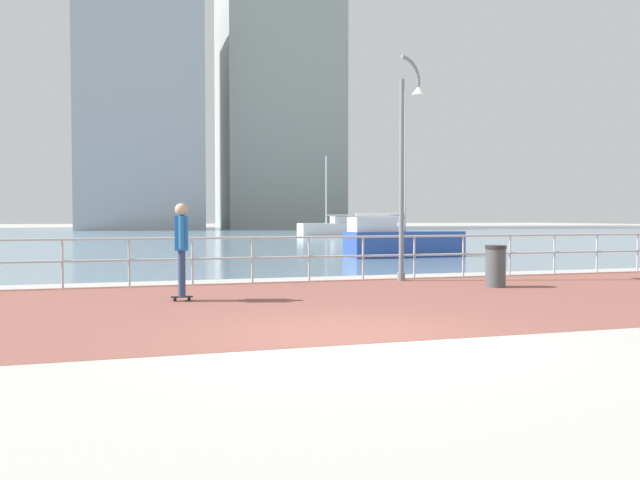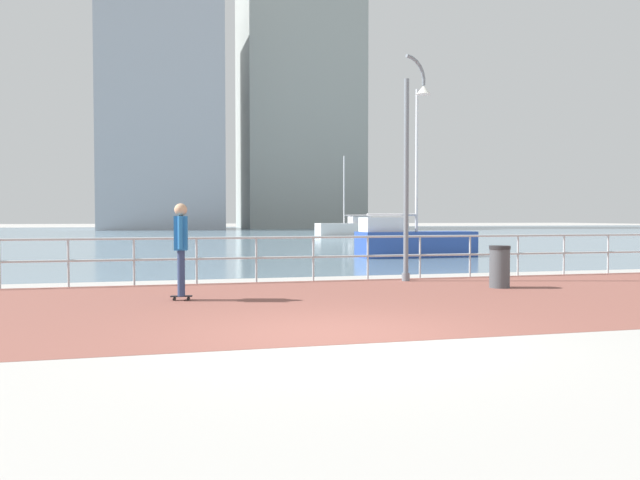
# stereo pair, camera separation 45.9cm
# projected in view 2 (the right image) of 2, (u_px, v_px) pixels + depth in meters

# --- Properties ---
(ground) EXTENTS (220.00, 220.00, 0.00)m
(ground) POSITION_uv_depth(u_px,v_px,m) (190.00, 238.00, 47.14)
(ground) COLOR #ADAAA5
(brick_paving) EXTENTS (28.00, 7.63, 0.01)m
(brick_paving) POSITION_uv_depth(u_px,v_px,m) (288.00, 303.00, 11.44)
(brick_paving) COLOR brown
(brick_paving) RESTS_ON ground
(harbor_water) EXTENTS (180.00, 88.00, 0.00)m
(harbor_water) POSITION_uv_depth(u_px,v_px,m) (183.00, 234.00, 58.70)
(harbor_water) COLOR #6B899E
(harbor_water) RESTS_ON ground
(waterfront_railing) EXTENTS (25.25, 0.06, 1.10)m
(waterfront_railing) POSITION_uv_depth(u_px,v_px,m) (256.00, 251.00, 15.11)
(waterfront_railing) COLOR #B2BCC1
(waterfront_railing) RESTS_ON ground
(lamppost) EXTENTS (0.79, 0.45, 5.48)m
(lamppost) POSITION_uv_depth(u_px,v_px,m) (411.00, 156.00, 15.41)
(lamppost) COLOR slate
(lamppost) RESTS_ON ground
(skateboarder) EXTENTS (0.41, 0.56, 1.81)m
(skateboarder) POSITION_uv_depth(u_px,v_px,m) (181.00, 242.00, 11.79)
(skateboarder) COLOR black
(skateboarder) RESTS_ON ground
(trash_bin) EXTENTS (0.46, 0.46, 0.93)m
(trash_bin) POSITION_uv_depth(u_px,v_px,m) (500.00, 267.00, 13.94)
(trash_bin) COLOR #474C51
(trash_bin) RESTS_ON ground
(sailboat_white) EXTENTS (5.01, 2.07, 6.84)m
(sailboat_white) POSITION_uv_depth(u_px,v_px,m) (346.00, 228.00, 54.95)
(sailboat_white) COLOR white
(sailboat_white) RESTS_ON ground
(sailboat_navy) EXTENTS (4.71, 1.66, 6.52)m
(sailboat_navy) POSITION_uv_depth(u_px,v_px,m) (412.00, 241.00, 24.74)
(sailboat_navy) COLOR #284799
(sailboat_navy) RESTS_ON ground
(tower_brick) EXTENTS (16.44, 15.72, 41.17)m
(tower_brick) POSITION_uv_depth(u_px,v_px,m) (298.00, 93.00, 92.92)
(tower_brick) COLOR #939993
(tower_brick) RESTS_ON ground
(tower_glass) EXTENTS (15.21, 16.01, 30.62)m
(tower_glass) POSITION_uv_depth(u_px,v_px,m) (161.00, 119.00, 83.12)
(tower_glass) COLOR #A3A8B2
(tower_glass) RESTS_ON ground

